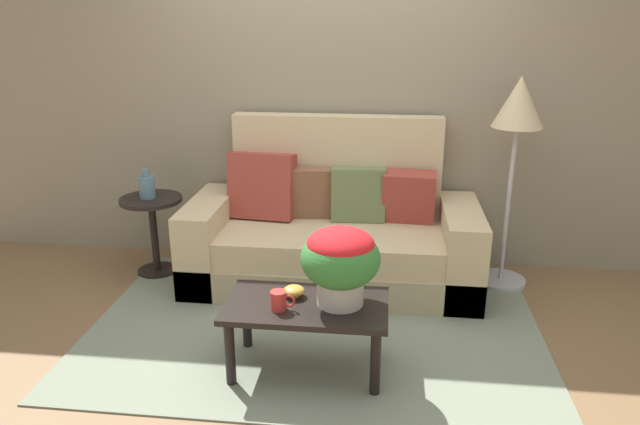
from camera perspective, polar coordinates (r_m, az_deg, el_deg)
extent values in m
plane|color=brown|center=(3.68, -0.55, -11.31)|extent=(14.00, 14.00, 0.00)
cube|color=gray|center=(4.41, 1.37, 12.17)|extent=(6.40, 0.12, 2.68)
cube|color=gray|center=(3.70, -0.50, -11.05)|extent=(2.74, 1.86, 0.01)
cube|color=tan|center=(4.22, 1.15, -5.42)|extent=(2.03, 0.87, 0.23)
cube|color=tan|center=(4.12, 1.14, -2.86)|extent=(1.52, 0.78, 0.19)
cube|color=tan|center=(4.36, 1.65, 3.30)|extent=(1.52, 0.16, 0.94)
cube|color=tan|center=(4.31, -10.63, -2.59)|extent=(0.26, 0.87, 0.59)
cube|color=tan|center=(4.17, 13.41, -3.59)|extent=(0.26, 0.87, 0.59)
cube|color=#93382D|center=(4.21, 8.63, 1.48)|extent=(0.38, 0.24, 0.39)
cube|color=#607047|center=(4.22, 3.73, 1.79)|extent=(0.40, 0.20, 0.39)
cube|color=#93382D|center=(4.28, -5.65, 2.62)|extent=(0.49, 0.29, 0.49)
cube|color=brown|center=(4.26, -0.78, 1.91)|extent=(0.38, 0.18, 0.38)
cylinder|color=black|center=(3.14, -8.73, -13.38)|extent=(0.05, 0.05, 0.37)
cylinder|color=black|center=(3.05, 5.39, -14.34)|extent=(0.05, 0.05, 0.37)
cylinder|color=black|center=(3.45, -7.13, -10.16)|extent=(0.05, 0.05, 0.37)
cylinder|color=black|center=(3.37, 5.56, -10.90)|extent=(0.05, 0.05, 0.37)
cube|color=black|center=(3.13, -1.33, -9.03)|extent=(0.86, 0.48, 0.03)
cylinder|color=black|center=(4.60, -15.47, -5.45)|extent=(0.29, 0.29, 0.03)
cylinder|color=black|center=(4.49, -15.78, -2.21)|extent=(0.05, 0.05, 0.53)
cylinder|color=black|center=(4.40, -16.10, 1.20)|extent=(0.44, 0.44, 0.03)
cylinder|color=#B2B2B7|center=(4.47, 17.06, -6.29)|extent=(0.36, 0.36, 0.03)
cylinder|color=#B2B2B7|center=(4.27, 17.78, 0.61)|extent=(0.03, 0.03, 1.10)
cone|color=#C6B289|center=(4.11, 18.79, 10.15)|extent=(0.33, 0.33, 0.34)
cylinder|color=#B7B2A8|center=(3.09, 1.97, -7.51)|extent=(0.25, 0.25, 0.16)
ellipsoid|color=#337533|center=(3.01, 2.00, -4.49)|extent=(0.41, 0.41, 0.31)
ellipsoid|color=red|center=(2.98, 2.02, -3.14)|extent=(0.35, 0.35, 0.17)
cylinder|color=red|center=(3.04, -4.06, -8.51)|extent=(0.08, 0.08, 0.10)
torus|color=red|center=(3.04, -3.07, -8.58)|extent=(0.07, 0.01, 0.07)
cylinder|color=gold|center=(3.19, -2.54, -7.99)|extent=(0.05, 0.05, 0.02)
ellipsoid|color=gold|center=(3.18, -2.54, -7.58)|extent=(0.11, 0.11, 0.05)
cylinder|color=slate|center=(4.38, -16.45, 2.37)|extent=(0.11, 0.11, 0.16)
cylinder|color=slate|center=(4.35, -16.58, 3.71)|extent=(0.05, 0.05, 0.05)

